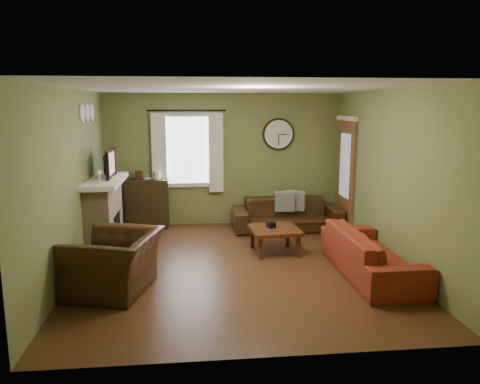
{
  "coord_description": "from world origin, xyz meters",
  "views": [
    {
      "loc": [
        -0.65,
        -6.64,
        2.36
      ],
      "look_at": [
        0.1,
        0.4,
        1.05
      ],
      "focal_mm": 35.0,
      "sensor_mm": 36.0,
      "label": 1
    }
  ],
  "objects": [
    {
      "name": "curtain_right",
      "position": [
        -0.15,
        2.48,
        1.45
      ],
      "size": [
        0.28,
        0.04,
        1.55
      ],
      "primitive_type": "cube",
      "color": "white",
      "rests_on": "wall_back"
    },
    {
      "name": "armchair",
      "position": [
        -1.64,
        -0.78,
        0.38
      ],
      "size": [
        1.27,
        1.38,
        0.76
      ],
      "primitive_type": "imported",
      "rotation": [
        0.0,
        0.0,
        -1.82
      ],
      "color": "black",
      "rests_on": "floor"
    },
    {
      "name": "mantel",
      "position": [
        -2.07,
        1.15,
        1.14
      ],
      "size": [
        0.58,
        1.6,
        0.08
      ],
      "primitive_type": "cube",
      "color": "white",
      "rests_on": "fireplace"
    },
    {
      "name": "window_pane",
      "position": [
        -0.7,
        2.58,
        1.5
      ],
      "size": [
        1.0,
        0.02,
        1.3
      ],
      "primitive_type": null,
      "color": "silver",
      "rests_on": "wall_back"
    },
    {
      "name": "medallion_right",
      "position": [
        -2.28,
        1.5,
        2.25
      ],
      "size": [
        0.28,
        0.28,
        0.03
      ],
      "primitive_type": "cylinder",
      "color": "white",
      "rests_on": "wall_left"
    },
    {
      "name": "tv_screen",
      "position": [
        -1.97,
        1.3,
        1.41
      ],
      "size": [
        0.02,
        0.62,
        0.36
      ],
      "primitive_type": "cube",
      "color": "#994C3F",
      "rests_on": "mantel"
    },
    {
      "name": "medallion_left",
      "position": [
        -2.28,
        0.8,
        2.25
      ],
      "size": [
        0.28,
        0.28,
        0.03
      ],
      "primitive_type": "cylinder",
      "color": "white",
      "rests_on": "wall_left"
    },
    {
      "name": "wall_front",
      "position": [
        0.0,
        -2.6,
        1.3
      ],
      "size": [
        4.6,
        0.0,
        2.6
      ],
      "primitive_type": "cube",
      "color": "olive",
      "rests_on": "ground"
    },
    {
      "name": "pillow_right",
      "position": [
        1.14,
        2.0,
        0.55
      ],
      "size": [
        0.4,
        0.18,
        0.38
      ],
      "primitive_type": "cube",
      "rotation": [
        0.0,
        0.0,
        -0.18
      ],
      "color": "gray",
      "rests_on": "sofa_brown"
    },
    {
      "name": "floor",
      "position": [
        0.0,
        0.0,
        0.0
      ],
      "size": [
        4.6,
        5.2,
        0.0
      ],
      "primitive_type": "cube",
      "color": "#482B17",
      "rests_on": "ground"
    },
    {
      "name": "door",
      "position": [
        2.27,
        1.85,
        1.05
      ],
      "size": [
        0.05,
        0.9,
        2.1
      ],
      "primitive_type": "cube",
      "color": "brown",
      "rests_on": "floor"
    },
    {
      "name": "bookshelf",
      "position": [
        -1.49,
        2.39,
        0.48
      ],
      "size": [
        0.81,
        0.34,
        0.96
      ],
      "primitive_type": null,
      "color": "black",
      "rests_on": "floor"
    },
    {
      "name": "firebox",
      "position": [
        -1.91,
        1.15,
        0.3
      ],
      "size": [
        0.04,
        0.6,
        0.55
      ],
      "primitive_type": "cube",
      "color": "black",
      "rests_on": "fireplace"
    },
    {
      "name": "tv",
      "position": [
        -2.05,
        1.3,
        1.35
      ],
      "size": [
        0.08,
        0.6,
        0.35
      ],
      "primitive_type": "imported",
      "rotation": [
        0.0,
        0.0,
        1.57
      ],
      "color": "black",
      "rests_on": "mantel"
    },
    {
      "name": "book",
      "position": [
        -1.57,
        2.43,
        0.96
      ],
      "size": [
        0.25,
        0.28,
        0.02
      ],
      "primitive_type": "imported",
      "rotation": [
        0.0,
        0.0,
        0.4
      ],
      "color": "#462110",
      "rests_on": "bookshelf"
    },
    {
      "name": "coffee_table",
      "position": [
        0.69,
        0.59,
        0.2
      ],
      "size": [
        0.82,
        0.82,
        0.41
      ],
      "primitive_type": null,
      "rotation": [
        0.0,
        0.0,
        0.07
      ],
      "color": "#462110",
      "rests_on": "floor"
    },
    {
      "name": "wall_back",
      "position": [
        0.0,
        2.6,
        1.3
      ],
      "size": [
        4.6,
        0.0,
        2.6
      ],
      "primitive_type": "cube",
      "color": "olive",
      "rests_on": "ground"
    },
    {
      "name": "pillow_left",
      "position": [
        1.35,
        2.06,
        0.55
      ],
      "size": [
        0.4,
        0.26,
        0.38
      ],
      "primitive_type": "cube",
      "rotation": [
        0.0,
        0.0,
        -0.42
      ],
      "color": "gray",
      "rests_on": "sofa_brown"
    },
    {
      "name": "wall_clock",
      "position": [
        1.1,
        2.55,
        1.8
      ],
      "size": [
        0.64,
        0.06,
        0.64
      ],
      "primitive_type": null,
      "color": "white",
      "rests_on": "wall_back"
    },
    {
      "name": "sofa_brown",
      "position": [
        1.18,
        1.98,
        0.3
      ],
      "size": [
        2.07,
        0.81,
        0.6
      ],
      "primitive_type": "imported",
      "color": "black",
      "rests_on": "floor"
    },
    {
      "name": "medallion_mid",
      "position": [
        -2.28,
        1.15,
        2.25
      ],
      "size": [
        0.28,
        0.28,
        0.03
      ],
      "primitive_type": "cylinder",
      "color": "white",
      "rests_on": "wall_left"
    },
    {
      "name": "sofa_red",
      "position": [
        1.86,
        -0.55,
        0.31
      ],
      "size": [
        0.84,
        2.16,
        0.63
      ],
      "primitive_type": "imported",
      "rotation": [
        0.0,
        0.0,
        1.57
      ],
      "color": "maroon",
      "rests_on": "floor"
    },
    {
      "name": "curtain_rod",
      "position": [
        -0.7,
        2.48,
        2.27
      ],
      "size": [
        0.03,
        0.03,
        1.5
      ],
      "primitive_type": "cylinder",
      "color": "black",
      "rests_on": "wall_back"
    },
    {
      "name": "fireplace",
      "position": [
        -2.1,
        1.15,
        0.55
      ],
      "size": [
        0.4,
        1.4,
        1.1
      ],
      "primitive_type": "cube",
      "color": "tan",
      "rests_on": "floor"
    },
    {
      "name": "wine_glass_a",
      "position": [
        -2.05,
        0.65,
        1.28
      ],
      "size": [
        0.07,
        0.07,
        0.2
      ],
      "primitive_type": null,
      "color": "white",
      "rests_on": "mantel"
    },
    {
      "name": "wine_glass_b",
      "position": [
        -2.05,
        0.67,
        1.28
      ],
      "size": [
        0.07,
        0.07,
        0.2
      ],
      "primitive_type": null,
      "color": "white",
      "rests_on": "mantel"
    },
    {
      "name": "ceiling",
      "position": [
        0.0,
        0.0,
        2.6
      ],
      "size": [
        4.6,
        5.2,
        0.0
      ],
      "primitive_type": "cube",
      "color": "white",
      "rests_on": "ground"
    },
    {
      "name": "tissue_box",
      "position": [
        0.63,
        0.63,
        0.4
      ],
      "size": [
        0.15,
        0.15,
        0.09
      ],
      "primitive_type": "cube",
      "rotation": [
        0.0,
        0.0,
        0.34
      ],
      "color": "black",
      "rests_on": "coffee_table"
    },
    {
      "name": "wall_left",
      "position": [
        -2.3,
        0.0,
        1.3
      ],
      "size": [
        0.0,
        5.2,
        2.6
      ],
      "primitive_type": "cube",
      "color": "olive",
      "rests_on": "ground"
    },
    {
      "name": "wall_right",
      "position": [
        2.3,
        0.0,
        1.3
      ],
      "size": [
        0.0,
        5.2,
        2.6
      ],
      "primitive_type": "cube",
      "color": "olive",
      "rests_on": "ground"
    },
    {
      "name": "curtain_left",
      "position": [
        -1.25,
        2.48,
        1.45
      ],
      "size": [
        0.28,
        0.04,
        1.55
      ],
      "primitive_type": "cube",
      "color": "white",
      "rests_on": "wall_back"
    }
  ]
}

